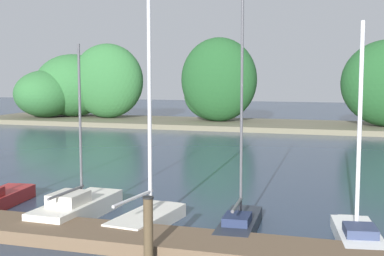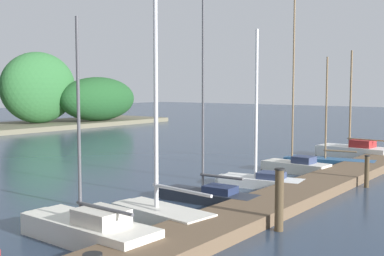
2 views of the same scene
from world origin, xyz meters
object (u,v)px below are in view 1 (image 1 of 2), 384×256
mooring_piling_2 (148,231)px  sailboat_6 (357,230)px  sailboat_3 (79,206)px  sailboat_5 (240,220)px  sailboat_4 (149,210)px

mooring_piling_2 → sailboat_6: bearing=34.5°
sailboat_3 → sailboat_5: size_ratio=0.77×
sailboat_3 → sailboat_6: sailboat_6 is taller
sailboat_5 → sailboat_3: bearing=87.1°
sailboat_4 → sailboat_5: sailboat_4 is taller
sailboat_5 → sailboat_6: 3.17m
sailboat_6 → mooring_piling_2: (-4.61, -3.17, 0.48)m
sailboat_5 → sailboat_6: sailboat_5 is taller
sailboat_4 → mooring_piling_2: bearing=-151.8°
sailboat_6 → sailboat_4: bearing=82.3°
sailboat_3 → sailboat_4: size_ratio=0.67×
sailboat_4 → sailboat_6: bearing=-82.0°
sailboat_3 → mooring_piling_2: sailboat_3 is taller
sailboat_3 → sailboat_5: 5.06m
sailboat_3 → mooring_piling_2: size_ratio=3.28×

